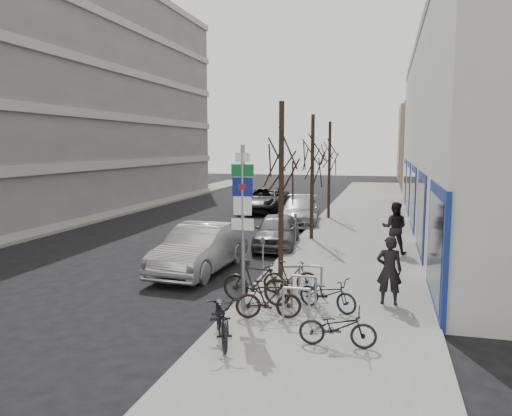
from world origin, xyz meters
The scene contains 25 objects.
ground centered at (0.00, 0.00, 0.00)m, with size 120.00×120.00×0.00m, color black.
sidewalk_east centered at (4.50, 10.00, 0.07)m, with size 5.00×70.00×0.15m, color slate.
sidewalk_west centered at (-11.00, 10.00, 0.07)m, with size 3.00×70.00×0.15m, color slate.
brick_building_far centered at (13.00, 40.00, 4.00)m, with size 12.00×14.00×8.00m, color brown.
tan_building_far centered at (13.50, 55.00, 4.50)m, with size 13.00×12.00×9.00m, color #937A5B.
highway_sign_pole centered at (2.40, -0.01, 2.46)m, with size 0.55×0.10×4.20m.
bike_rack centered at (3.80, 0.60, 0.66)m, with size 0.66×2.26×0.83m.
tree_near centered at (2.60, 3.50, 4.10)m, with size 1.80×1.80×5.50m.
tree_mid centered at (2.60, 10.00, 4.10)m, with size 1.80×1.80×5.50m.
tree_far centered at (2.60, 16.50, 4.10)m, with size 1.80×1.80×5.50m.
meter_front centered at (2.15, 3.00, 0.92)m, with size 0.10×0.08×1.27m.
meter_mid centered at (2.15, 8.50, 0.92)m, with size 0.10×0.08×1.27m.
meter_back centered at (2.15, 14.00, 0.92)m, with size 0.10×0.08×1.27m.
bike_near_left centered at (2.50, -1.91, 0.75)m, with size 0.60×1.98×1.21m, color black.
bike_near_right centered at (3.13, -0.40, 0.62)m, with size 0.46×1.56×0.95m, color black.
bike_mid_curb centered at (4.40, 0.57, 0.64)m, with size 0.48×1.59×0.97m, color black.
bike_mid_inner centered at (2.57, 0.60, 0.73)m, with size 0.57×1.90×1.15m, color black.
bike_far_curb centered at (4.85, -1.64, 0.63)m, with size 0.47×1.56×0.95m, color black.
bike_far_inner centered at (3.23, 1.78, 0.61)m, with size 0.45×1.50×0.91m, color black.
parked_car_front centered at (-0.20, 3.83, 0.79)m, with size 1.68×4.81×1.59m, color #B6B6BC.
parked_car_mid centered at (1.40, 8.38, 0.70)m, with size 1.64×4.09×1.39m, color #55555A.
parked_car_back centered at (1.27, 14.66, 0.72)m, with size 2.01×4.95×1.44m, color #9E9FA3.
lane_car centered at (-1.80, 19.22, 0.78)m, with size 2.57×5.58×1.55m, color black.
pedestrian_near centered at (5.85, 1.44, 1.03)m, with size 0.65×0.42×1.77m, color black.
pedestrian_far centered at (6.05, 7.76, 1.14)m, with size 0.73×0.49×1.97m, color black.
Camera 1 is at (5.72, -11.38, 4.17)m, focal length 35.00 mm.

